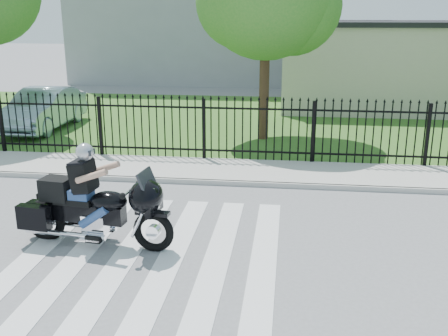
# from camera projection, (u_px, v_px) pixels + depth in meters

# --- Properties ---
(ground) EXTENTS (120.00, 120.00, 0.00)m
(ground) POSITION_uv_depth(u_px,v_px,m) (149.00, 255.00, 9.14)
(ground) COLOR slate
(ground) RESTS_ON ground
(crosswalk) EXTENTS (5.00, 5.50, 0.01)m
(crosswalk) POSITION_uv_depth(u_px,v_px,m) (149.00, 255.00, 9.14)
(crosswalk) COLOR silver
(crosswalk) RESTS_ON ground
(sidewalk) EXTENTS (40.00, 2.00, 0.12)m
(sidewalk) POSITION_uv_depth(u_px,v_px,m) (198.00, 170.00, 13.88)
(sidewalk) COLOR #ADAAA3
(sidewalk) RESTS_ON ground
(curb) EXTENTS (40.00, 0.12, 0.12)m
(curb) POSITION_uv_depth(u_px,v_px,m) (191.00, 181.00, 12.93)
(curb) COLOR #ADAAA3
(curb) RESTS_ON ground
(grass_strip) EXTENTS (40.00, 12.00, 0.02)m
(grass_strip) POSITION_uv_depth(u_px,v_px,m) (229.00, 120.00, 20.55)
(grass_strip) COLOR #376121
(grass_strip) RESTS_ON ground
(iron_fence) EXTENTS (26.00, 0.04, 1.80)m
(iron_fence) POSITION_uv_depth(u_px,v_px,m) (204.00, 131.00, 14.59)
(iron_fence) COLOR black
(iron_fence) RESTS_ON ground
(building_low) EXTENTS (10.00, 6.00, 3.50)m
(building_low) POSITION_uv_depth(u_px,v_px,m) (398.00, 67.00, 23.01)
(building_low) COLOR #B9B09A
(building_low) RESTS_ON ground
(building_low_roof) EXTENTS (10.20, 6.20, 0.20)m
(building_low_roof) POSITION_uv_depth(u_px,v_px,m) (402.00, 23.00, 22.48)
(building_low_roof) COLOR black
(building_low_roof) RESTS_ON building_low
(motorcycle_rider) EXTENTS (2.93, 1.14, 1.94)m
(motorcycle_rider) POSITION_uv_depth(u_px,v_px,m) (92.00, 203.00, 9.38)
(motorcycle_rider) COLOR black
(motorcycle_rider) RESTS_ON ground
(parked_car) EXTENTS (1.55, 4.42, 1.45)m
(parked_car) POSITION_uv_depth(u_px,v_px,m) (43.00, 109.00, 18.72)
(parked_car) COLOR #93ACB9
(parked_car) RESTS_ON grass_strip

